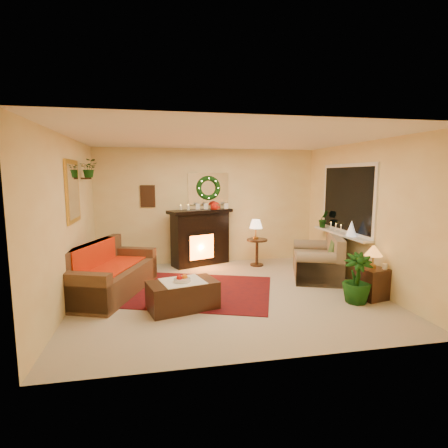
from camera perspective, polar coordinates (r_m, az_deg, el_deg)
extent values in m
plane|color=beige|center=(6.12, 0.64, -11.19)|extent=(5.00, 5.00, 0.00)
plane|color=white|center=(5.81, 0.68, 13.83)|extent=(5.00, 5.00, 0.00)
plane|color=#EFD88C|center=(8.03, -2.59, 2.91)|extent=(5.00, 5.00, 0.00)
plane|color=#EFD88C|center=(3.67, 7.78, -3.20)|extent=(5.00, 5.00, 0.00)
plane|color=#EFD88C|center=(5.86, -24.06, 0.34)|extent=(4.50, 4.50, 0.00)
plane|color=#EFD88C|center=(6.78, 21.83, 1.41)|extent=(4.50, 4.50, 0.00)
cube|color=maroon|center=(6.25, -4.96, -10.74)|extent=(3.14, 2.74, 0.01)
cube|color=#4F2F1D|center=(6.27, -17.94, -6.99)|extent=(1.52, 2.18, 0.86)
cube|color=#BF0801|center=(6.41, -18.51, -6.45)|extent=(0.85, 1.38, 0.02)
cube|color=black|center=(7.89, -3.88, -2.69)|extent=(1.34, 0.86, 1.18)
sphere|color=red|center=(7.85, -1.41, 2.80)|extent=(0.23, 0.23, 0.23)
cylinder|color=beige|center=(7.76, -7.07, 2.38)|extent=(0.06, 0.06, 0.17)
cylinder|color=beige|center=(7.71, -5.85, 2.36)|extent=(0.06, 0.06, 0.19)
cube|color=white|center=(7.98, -2.59, 5.75)|extent=(0.92, 0.02, 0.72)
torus|color=#194719|center=(7.94, -2.55, 5.89)|extent=(0.55, 0.11, 0.55)
cube|color=#381E11|center=(7.90, -12.34, 4.47)|extent=(0.32, 0.03, 0.48)
cube|color=gold|center=(6.11, -23.49, 4.90)|extent=(0.03, 0.84, 1.00)
imported|color=#194719|center=(6.81, -21.08, 7.13)|extent=(0.33, 0.28, 0.36)
cube|color=#7D6859|center=(7.20, 14.90, -5.03)|extent=(1.30, 1.67, 0.85)
cube|color=white|center=(7.22, 19.48, 3.88)|extent=(0.03, 1.86, 1.36)
cube|color=black|center=(7.21, 19.37, 3.89)|extent=(0.02, 1.70, 1.22)
cube|color=white|center=(7.24, 18.51, -1.48)|extent=(0.22, 1.86, 0.04)
cone|color=white|center=(6.84, 20.09, -0.65)|extent=(0.19, 0.19, 0.29)
imported|color=#1E5515|center=(7.79, 15.93, 0.86)|extent=(0.26, 0.21, 0.48)
cylinder|color=#3F1D12|center=(7.84, 5.40, -4.45)|extent=(0.51, 0.51, 0.60)
cone|color=#FFD5AA|center=(7.76, 5.22, -0.41)|extent=(0.29, 0.29, 0.44)
cube|color=black|center=(6.27, 22.97, -8.75)|extent=(0.50, 0.50, 0.51)
cone|color=#FFB014|center=(6.17, 23.20, -4.48)|extent=(0.29, 0.29, 0.42)
cube|color=#392015|center=(5.41, -6.76, -11.50)|extent=(1.12, 0.79, 0.43)
cylinder|color=silver|center=(5.30, -6.85, -9.16)|extent=(0.25, 0.25, 0.06)
imported|color=#286431|center=(5.93, 20.92, -7.80)|extent=(1.66, 1.66, 2.38)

